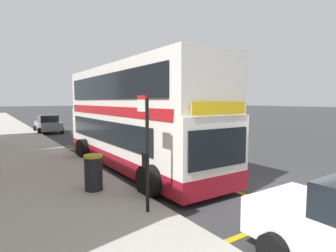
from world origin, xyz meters
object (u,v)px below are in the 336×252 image
object	(u,v)px
parked_car_grey_kerbside	(48,124)
litter_bin	(93,172)
bus_stop_sign	(146,145)
parked_car_grey_distant	(86,117)
double_decker_bus	(134,120)

from	to	relation	value
parked_car_grey_kerbside	litter_bin	xyz separation A→B (m)	(-1.99, -18.64, -0.10)
parked_car_grey_kerbside	litter_bin	size ratio (longest dim) A/B	3.76
parked_car_grey_kerbside	litter_bin	world-z (taller)	parked_car_grey_kerbside
bus_stop_sign	litter_bin	world-z (taller)	bus_stop_sign
parked_car_grey_kerbside	parked_car_grey_distant	distance (m)	10.20
parked_car_grey_kerbside	bus_stop_sign	bearing A→B (deg)	-96.39
bus_stop_sign	parked_car_grey_kerbside	xyz separation A→B (m)	(1.41, 20.96, -1.03)
parked_car_grey_distant	litter_bin	size ratio (longest dim) A/B	3.76
bus_stop_sign	parked_car_grey_distant	distance (m)	30.15
bus_stop_sign	parked_car_grey_kerbside	world-z (taller)	bus_stop_sign
double_decker_bus	bus_stop_sign	world-z (taller)	double_decker_bus
double_decker_bus	parked_car_grey_kerbside	distance (m)	16.16
double_decker_bus	litter_bin	bearing A→B (deg)	-136.50
bus_stop_sign	parked_car_grey_kerbside	size ratio (longest dim) A/B	0.69
parked_car_grey_distant	bus_stop_sign	bearing A→B (deg)	75.14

